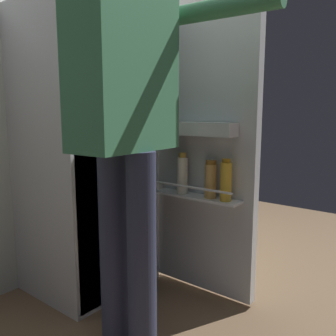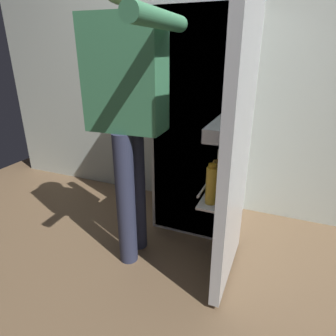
# 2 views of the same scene
# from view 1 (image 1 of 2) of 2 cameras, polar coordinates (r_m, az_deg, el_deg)

# --- Properties ---
(ground_plane) EXTENTS (5.05, 5.05, 0.00)m
(ground_plane) POSITION_cam_1_polar(r_m,az_deg,el_deg) (2.01, -1.80, -22.01)
(ground_plane) COLOR brown
(kitchen_wall) EXTENTS (4.40, 0.10, 2.44)m
(kitchen_wall) POSITION_cam_1_polar(r_m,az_deg,el_deg) (2.38, -18.42, 13.01)
(kitchen_wall) COLOR beige
(kitchen_wall) RESTS_ON ground_plane
(refrigerator) EXTENTS (0.69, 1.19, 1.60)m
(refrigerator) POSITION_cam_1_polar(r_m,az_deg,el_deg) (2.10, -11.17, 2.38)
(refrigerator) COLOR silver
(refrigerator) RESTS_ON ground_plane
(person) EXTENTS (0.59, 0.77, 1.77)m
(person) POSITION_cam_1_polar(r_m,az_deg,el_deg) (1.45, -6.70, 10.45)
(person) COLOR #2D334C
(person) RESTS_ON ground_plane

